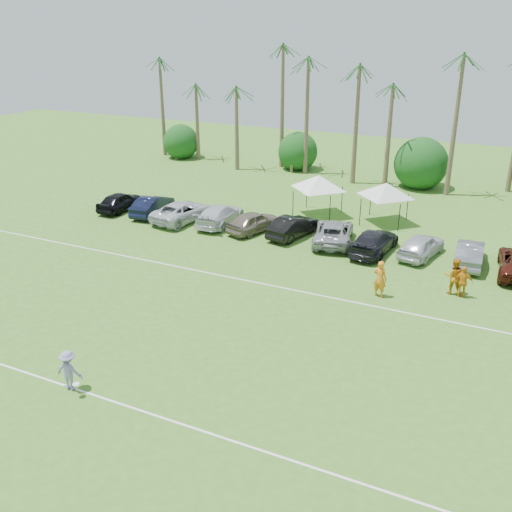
% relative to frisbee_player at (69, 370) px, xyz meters
% --- Properties ---
extents(ground, '(120.00, 120.00, 0.00)m').
position_rel_frisbee_player_xyz_m(ground, '(0.65, -1.96, -0.84)').
color(ground, '#3E6E21').
rests_on(ground, ground).
extents(field_lines, '(80.00, 12.10, 0.01)m').
position_rel_frisbee_player_xyz_m(field_lines, '(0.65, 6.04, -0.84)').
color(field_lines, white).
rests_on(field_lines, ground).
extents(palm_tree_0, '(2.40, 2.40, 8.90)m').
position_rel_frisbee_player_xyz_m(palm_tree_0, '(-21.35, 36.04, 6.64)').
color(palm_tree_0, brown).
rests_on(palm_tree_0, ground).
extents(palm_tree_1, '(2.40, 2.40, 9.90)m').
position_rel_frisbee_player_xyz_m(palm_tree_1, '(-16.35, 36.04, 7.51)').
color(palm_tree_1, brown).
rests_on(palm_tree_1, ground).
extents(palm_tree_2, '(2.40, 2.40, 10.90)m').
position_rel_frisbee_player_xyz_m(palm_tree_2, '(-11.35, 36.04, 8.37)').
color(palm_tree_2, brown).
rests_on(palm_tree_2, ground).
extents(palm_tree_3, '(2.40, 2.40, 11.90)m').
position_rel_frisbee_player_xyz_m(palm_tree_3, '(-7.35, 36.04, 9.22)').
color(palm_tree_3, brown).
rests_on(palm_tree_3, ground).
extents(palm_tree_4, '(2.40, 2.40, 8.90)m').
position_rel_frisbee_player_xyz_m(palm_tree_4, '(-3.35, 36.04, 6.64)').
color(palm_tree_4, brown).
rests_on(palm_tree_4, ground).
extents(palm_tree_5, '(2.40, 2.40, 9.90)m').
position_rel_frisbee_player_xyz_m(palm_tree_5, '(0.65, 36.04, 7.51)').
color(palm_tree_5, brown).
rests_on(palm_tree_5, ground).
extents(palm_tree_6, '(2.40, 2.40, 10.90)m').
position_rel_frisbee_player_xyz_m(palm_tree_6, '(4.65, 36.04, 8.37)').
color(palm_tree_6, brown).
rests_on(palm_tree_6, ground).
extents(palm_tree_7, '(2.40, 2.40, 11.90)m').
position_rel_frisbee_player_xyz_m(palm_tree_7, '(8.65, 36.04, 9.22)').
color(palm_tree_7, brown).
rests_on(palm_tree_7, ground).
extents(bush_tree_0, '(4.00, 4.00, 4.00)m').
position_rel_frisbee_player_xyz_m(bush_tree_0, '(-18.35, 37.04, 0.95)').
color(bush_tree_0, brown).
rests_on(bush_tree_0, ground).
extents(bush_tree_1, '(4.00, 4.00, 4.00)m').
position_rel_frisbee_player_xyz_m(bush_tree_1, '(-5.35, 37.04, 0.95)').
color(bush_tree_1, brown).
rests_on(bush_tree_1, ground).
extents(bush_tree_2, '(4.00, 4.00, 4.00)m').
position_rel_frisbee_player_xyz_m(bush_tree_2, '(6.65, 37.04, 0.95)').
color(bush_tree_2, brown).
rests_on(bush_tree_2, ground).
extents(sideline_player_a, '(0.82, 0.63, 2.00)m').
position_rel_frisbee_player_xyz_m(sideline_player_a, '(8.87, 13.31, 0.16)').
color(sideline_player_a, orange).
rests_on(sideline_player_a, ground).
extents(sideline_player_b, '(1.08, 0.90, 1.99)m').
position_rel_frisbee_player_xyz_m(sideline_player_b, '(12.28, 15.32, 0.15)').
color(sideline_player_b, orange).
rests_on(sideline_player_b, ground).
extents(sideline_player_c, '(1.06, 0.56, 1.73)m').
position_rel_frisbee_player_xyz_m(sideline_player_c, '(12.80, 15.07, 0.02)').
color(sideline_player_c, orange).
rests_on(sideline_player_c, ground).
extents(canopy_tent_left, '(4.36, 4.36, 3.53)m').
position_rel_frisbee_player_xyz_m(canopy_tent_left, '(1.31, 24.81, 2.18)').
color(canopy_tent_left, black).
rests_on(canopy_tent_left, ground).
extents(canopy_tent_right, '(4.22, 4.22, 3.42)m').
position_rel_frisbee_player_xyz_m(canopy_tent_right, '(6.18, 25.20, 2.08)').
color(canopy_tent_right, black).
rests_on(canopy_tent_right, ground).
extents(frisbee_player, '(1.29, 0.81, 1.69)m').
position_rel_frisbee_player_xyz_m(frisbee_player, '(0.00, 0.00, 0.00)').
color(frisbee_player, '#8982B8').
rests_on(frisbee_player, ground).
extents(parked_car_0, '(1.78, 4.23, 1.43)m').
position_rel_frisbee_player_xyz_m(parked_car_0, '(-12.65, 19.40, -0.13)').
color(parked_car_0, black).
rests_on(parked_car_0, ground).
extents(parked_car_1, '(1.90, 4.46, 1.43)m').
position_rel_frisbee_player_xyz_m(parked_car_1, '(-9.84, 19.58, -0.13)').
color(parked_car_1, black).
rests_on(parked_car_1, ground).
extents(parked_car_2, '(3.07, 5.43, 1.43)m').
position_rel_frisbee_player_xyz_m(parked_car_2, '(-7.03, 19.31, -0.13)').
color(parked_car_2, silver).
rests_on(parked_car_2, ground).
extents(parked_car_3, '(2.22, 5.01, 1.43)m').
position_rel_frisbee_player_xyz_m(parked_car_3, '(-4.22, 19.80, -0.13)').
color(parked_car_3, silver).
rests_on(parked_car_3, ground).
extents(parked_car_4, '(2.89, 4.51, 1.43)m').
position_rel_frisbee_player_xyz_m(parked_car_4, '(-1.42, 19.49, -0.13)').
color(parked_car_4, '#786B5D').
rests_on(parked_car_4, ground).
extents(parked_car_5, '(2.39, 4.56, 1.43)m').
position_rel_frisbee_player_xyz_m(parked_car_5, '(1.39, 19.72, -0.13)').
color(parked_car_5, black).
rests_on(parked_car_5, ground).
extents(parked_car_6, '(3.53, 5.56, 1.43)m').
position_rel_frisbee_player_xyz_m(parked_car_6, '(4.20, 19.80, -0.13)').
color(parked_car_6, gray).
rests_on(parked_car_6, ground).
extents(parked_car_7, '(2.41, 5.08, 1.43)m').
position_rel_frisbee_player_xyz_m(parked_car_7, '(7.01, 19.25, -0.13)').
color(parked_car_7, black).
rests_on(parked_car_7, ground).
extents(parked_car_8, '(2.54, 4.46, 1.43)m').
position_rel_frisbee_player_xyz_m(parked_car_8, '(9.82, 19.84, -0.13)').
color(parked_car_8, silver).
rests_on(parked_car_8, ground).
extents(parked_car_9, '(1.72, 4.41, 1.43)m').
position_rel_frisbee_player_xyz_m(parked_car_9, '(12.62, 19.79, -0.13)').
color(parked_car_9, slate).
rests_on(parked_car_9, ground).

